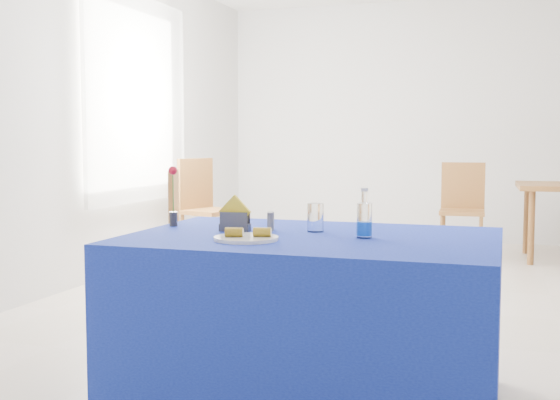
# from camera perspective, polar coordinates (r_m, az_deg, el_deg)

# --- Properties ---
(floor) EXTENTS (7.00, 7.00, 0.00)m
(floor) POSITION_cam_1_polar(r_m,az_deg,el_deg) (5.07, 8.76, -8.62)
(floor) COLOR beige
(floor) RESTS_ON ground
(room_shell) EXTENTS (7.00, 7.00, 7.00)m
(room_shell) POSITION_cam_1_polar(r_m,az_deg,el_deg) (4.96, 9.03, 11.40)
(room_shell) COLOR silver
(room_shell) RESTS_ON ground
(window_pane) EXTENTS (0.04, 1.50, 1.60)m
(window_pane) POSITION_cam_1_polar(r_m,az_deg,el_deg) (6.55, -11.92, 8.02)
(window_pane) COLOR white
(window_pane) RESTS_ON room_shell
(curtain) EXTENTS (0.04, 1.75, 1.85)m
(curtain) POSITION_cam_1_polar(r_m,az_deg,el_deg) (6.51, -11.38, 8.05)
(curtain) COLOR white
(curtain) RESTS_ON room_shell
(plate) EXTENTS (0.27, 0.27, 0.01)m
(plate) POSITION_cam_1_polar(r_m,az_deg,el_deg) (2.95, -2.77, -3.13)
(plate) COLOR white
(plate) RESTS_ON blue_table
(drinking_glass) EXTENTS (0.08, 0.08, 0.13)m
(drinking_glass) POSITION_cam_1_polar(r_m,az_deg,el_deg) (3.22, 2.89, -1.43)
(drinking_glass) COLOR white
(drinking_glass) RESTS_ON blue_table
(salt_shaker) EXTENTS (0.03, 0.03, 0.08)m
(salt_shaker) POSITION_cam_1_polar(r_m,az_deg,el_deg) (3.28, -0.74, -1.71)
(salt_shaker) COLOR slate
(salt_shaker) RESTS_ON blue_table
(pepper_shaker) EXTENTS (0.03, 0.03, 0.08)m
(pepper_shaker) POSITION_cam_1_polar(r_m,az_deg,el_deg) (3.24, -0.80, -1.78)
(pepper_shaker) COLOR slate
(pepper_shaker) RESTS_ON blue_table
(blue_table) EXTENTS (1.60, 1.10, 0.76)m
(blue_table) POSITION_cam_1_polar(r_m,az_deg,el_deg) (3.17, 2.59, -9.70)
(blue_table) COLOR navy
(blue_table) RESTS_ON floor
(water_bottle) EXTENTS (0.07, 0.07, 0.21)m
(water_bottle) POSITION_cam_1_polar(r_m,az_deg,el_deg) (3.03, 6.87, -1.73)
(water_bottle) COLOR silver
(water_bottle) RESTS_ON blue_table
(napkin_holder) EXTENTS (0.16, 0.07, 0.17)m
(napkin_holder) POSITION_cam_1_polar(r_m,az_deg,el_deg) (3.24, -3.68, -1.68)
(napkin_holder) COLOR #333338
(napkin_holder) RESTS_ON blue_table
(rose_vase) EXTENTS (0.04, 0.04, 0.29)m
(rose_vase) POSITION_cam_1_polar(r_m,az_deg,el_deg) (3.45, -8.68, 0.12)
(rose_vase) COLOR #26252B
(rose_vase) RESTS_ON blue_table
(chair_bg_left) EXTENTS (0.44, 0.44, 0.96)m
(chair_bg_left) POSITION_cam_1_polar(r_m,az_deg,el_deg) (7.23, 14.61, -0.25)
(chair_bg_left) COLOR olive
(chair_bg_left) RESTS_ON floor
(chair_win_a) EXTENTS (0.54, 0.54, 0.95)m
(chair_win_a) POSITION_cam_1_polar(r_m,az_deg,el_deg) (5.60, -7.54, -1.66)
(chair_win_a) COLOR olive
(chair_win_a) RESTS_ON floor
(chair_win_b) EXTENTS (0.57, 0.57, 1.00)m
(chair_win_b) POSITION_cam_1_polar(r_m,az_deg,el_deg) (6.80, -6.21, -0.20)
(chair_win_b) COLOR olive
(chair_win_b) RESTS_ON floor
(banana_pieces) EXTENTS (0.19, 0.09, 0.04)m
(banana_pieces) POSITION_cam_1_polar(r_m,az_deg,el_deg) (2.94, -2.58, -2.62)
(banana_pieces) COLOR gold
(banana_pieces) RESTS_ON plate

